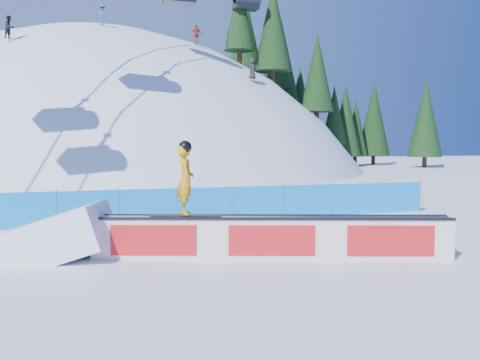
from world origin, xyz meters
name	(u,v)px	position (x,y,z in m)	size (l,w,h in m)	color
ground	(172,248)	(0.00, 0.00, 0.00)	(160.00, 160.00, 0.00)	white
snow_hill	(101,343)	(0.00, 42.00, -18.00)	(64.00, 64.00, 64.00)	white
treeline	(328,87)	(24.81, 40.02, 8.93)	(23.64, 12.94, 19.26)	#322214
safety_fence	(148,206)	(0.00, 4.50, 0.60)	(22.05, 0.05, 1.30)	#0784EE
rail_box	(271,237)	(2.06, -1.99, 0.51)	(8.37, 3.28, 1.03)	silver
snow_ramp	(50,258)	(-3.05, -0.30, 0.00)	(2.83, 1.89, 1.06)	white
snowboarder	(185,179)	(0.10, -1.34, 1.92)	(1.74, 0.84, 1.81)	black
distant_skiers	(134,33)	(2.47, 30.35, 11.59)	(19.13, 6.28, 6.28)	black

